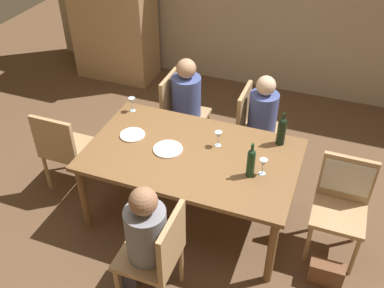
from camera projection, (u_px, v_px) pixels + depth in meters
The scene contains 19 objects.
ground_plane at pixel (192, 213), 4.31m from camera, with size 10.00×10.00×0.00m, color brown.
armoire_cabinet at pixel (112, 1), 5.94m from camera, with size 1.18×0.62×2.18m.
dining_table at pixel (192, 160), 3.90m from camera, with size 1.86×1.12×0.75m.
chair_far_left at pixel (179, 109), 4.84m from camera, with size 0.44×0.44×0.92m.
chair_near at pixel (158, 252), 3.26m from camera, with size 0.44×0.44×0.92m.
chair_far_right at pixel (253, 124), 4.60m from camera, with size 0.44×0.44×0.92m.
chair_left_end at pixel (64, 147), 4.29m from camera, with size 0.44×0.44×0.92m.
chair_right_end at pixel (343, 193), 3.68m from camera, with size 0.44×0.46×0.92m.
person_woman_host at pixel (189, 101), 4.73m from camera, with size 0.36×0.31×1.15m.
person_man_bearded at pixel (144, 237), 3.22m from camera, with size 0.35×0.31×1.13m.
person_man_guest at pixel (265, 117), 4.50m from camera, with size 0.34×0.29×1.11m.
wine_bottle_tall_green at pixel (282, 130), 3.89m from camera, with size 0.08×0.08×0.32m.
wine_bottle_dark_red at pixel (251, 162), 3.54m from camera, with size 0.07×0.07×0.32m.
wine_glass_near_left at pixel (132, 102), 4.34m from camera, with size 0.07×0.07×0.15m.
wine_glass_centre at pixel (218, 136), 3.88m from camera, with size 0.07×0.07×0.15m.
wine_glass_near_right at pixel (263, 164), 3.58m from camera, with size 0.07×0.07×0.15m.
dinner_plate_host at pixel (168, 149), 3.89m from camera, with size 0.26×0.26×0.01m, color white.
dinner_plate_guest_left at pixel (132, 135), 4.06m from camera, with size 0.23×0.23×0.01m, color silver.
handbag at pixel (326, 274), 3.62m from camera, with size 0.28×0.12×0.22m, color brown.
Camera 1 is at (1.06, -2.83, 3.15)m, focal length 41.21 mm.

